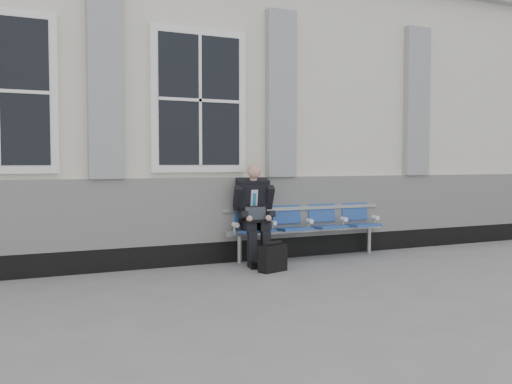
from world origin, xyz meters
TOP-DOWN VIEW (x-y plane):
  - ground at (0.00, 0.00)m, footprint 70.00×70.00m
  - station_building at (-0.02, 3.47)m, footprint 14.40×4.40m
  - bench at (1.98, 1.32)m, footprint 2.60×0.47m
  - businessman at (1.06, 1.19)m, footprint 0.59×0.79m
  - briefcase at (1.03, 0.57)m, footprint 0.42×0.28m

SIDE VIEW (x-z plane):
  - ground at x=0.00m, z-range 0.00..0.00m
  - briefcase at x=1.03m, z-range -0.02..0.38m
  - bench at x=1.98m, z-range 0.10..1.01m
  - businessman at x=1.06m, z-range 0.06..1.45m
  - station_building at x=-0.02m, z-range -0.02..4.47m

